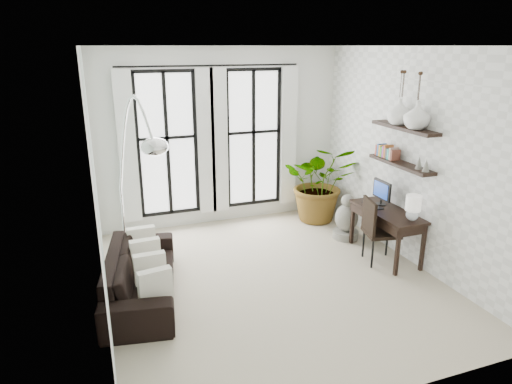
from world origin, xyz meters
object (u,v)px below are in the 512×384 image
desk (389,215)px  buddha (346,220)px  sofa (141,274)px  plant (320,183)px  arc_lamp (134,140)px  desk_chair (376,227)px

desk → buddha: size_ratio=1.66×
sofa → desk: size_ratio=1.65×
plant → buddha: bearing=-88.2°
desk → arc_lamp: arc_lamp is taller
plant → desk: plant is taller
plant → desk: 1.85m
plant → arc_lamp: size_ratio=0.58×
sofa → desk_chair: bearing=-83.6°
desk → sofa: bearing=177.8°
plant → sofa: bearing=-154.4°
desk_chair → buddha: desk_chair is taller
desk → desk_chair: size_ratio=1.29×
desk → arc_lamp: 3.94m
desk → desk_chair: desk is taller
plant → desk_chair: 1.91m
desk → arc_lamp: (-3.64, 0.78, 1.27)m
desk → desk_chair: 0.30m
sofa → arc_lamp: 1.80m
desk → plant: bearing=96.6°
arc_lamp → buddha: size_ratio=3.27×
plant → arc_lamp: (-3.43, -1.06, 1.25)m
plant → desk: (0.21, -1.84, -0.02)m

